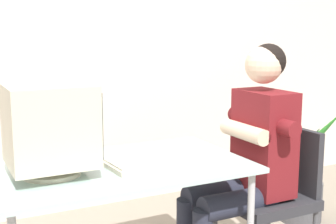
{
  "coord_description": "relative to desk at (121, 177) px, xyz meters",
  "views": [
    {
      "loc": [
        -0.81,
        -2.14,
        1.41
      ],
      "look_at": [
        0.27,
        0.0,
        0.99
      ],
      "focal_mm": 50.11,
      "sensor_mm": 36.0,
      "label": 1
    }
  ],
  "objects": [
    {
      "name": "potted_plant",
      "position": [
        1.58,
        0.4,
        -0.34
      ],
      "size": [
        0.74,
        0.67,
        0.89
      ],
      "color": "#4C4C51",
      "rests_on": "ground_plane"
    },
    {
      "name": "office_chair",
      "position": [
        0.95,
        -0.05,
        -0.2
      ],
      "size": [
        0.47,
        0.47,
        0.84
      ],
      "color": "#4C4C51",
      "rests_on": "ground_plane"
    },
    {
      "name": "crt_monitor",
      "position": [
        -0.34,
        -0.01,
        0.3
      ],
      "size": [
        0.39,
        0.37,
        0.43
      ],
      "color": "beige",
      "rests_on": "desk"
    },
    {
      "name": "wall_back",
      "position": [
        0.3,
        1.4,
        0.82
      ],
      "size": [
        8.0,
        0.1,
        3.0
      ],
      "primitive_type": "cube",
      "color": "beige",
      "rests_on": "ground_plane"
    },
    {
      "name": "keyboard",
      "position": [
        0.0,
        0.01,
        0.08
      ],
      "size": [
        0.21,
        0.42,
        0.03
      ],
      "color": "beige",
      "rests_on": "desk"
    },
    {
      "name": "desk",
      "position": [
        0.0,
        0.0,
        0.0
      ],
      "size": [
        1.28,
        0.76,
        0.74
      ],
      "color": "#B7B7BC",
      "rests_on": "ground_plane"
    },
    {
      "name": "person_seated",
      "position": [
        0.75,
        -0.05,
        0.04
      ],
      "size": [
        0.75,
        0.56,
        1.33
      ],
      "color": "maroon",
      "rests_on": "ground_plane"
    }
  ]
}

